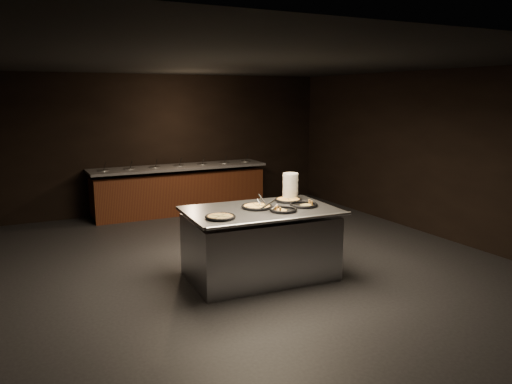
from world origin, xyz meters
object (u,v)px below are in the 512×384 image
serving_counter (260,245)px  plate_stack (290,186)px  pan_veggie_whole (220,217)px  pan_cheese_whole (257,207)px

serving_counter → plate_stack: 1.06m
pan_veggie_whole → pan_cheese_whole: 0.74m
serving_counter → pan_veggie_whole: size_ratio=5.34×
serving_counter → plate_stack: bearing=32.3°
plate_stack → pan_cheese_whole: bearing=-155.6°
plate_stack → pan_cheese_whole: size_ratio=0.88×
serving_counter → pan_veggie_whole: 0.89m
plate_stack → pan_veggie_whole: plate_stack is taller
pan_cheese_whole → serving_counter: bearing=-82.1°
pan_veggie_whole → serving_counter: bearing=19.9°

